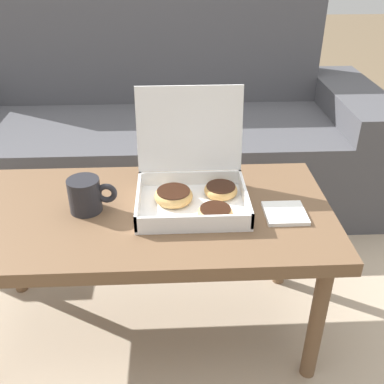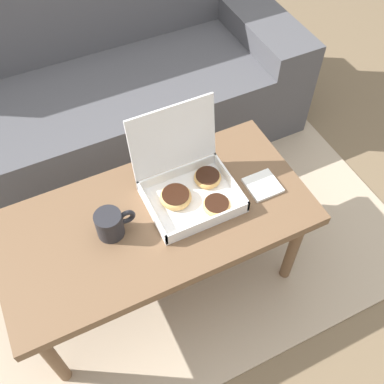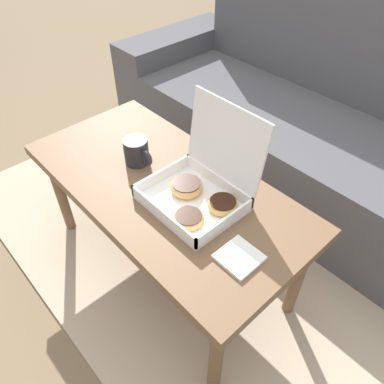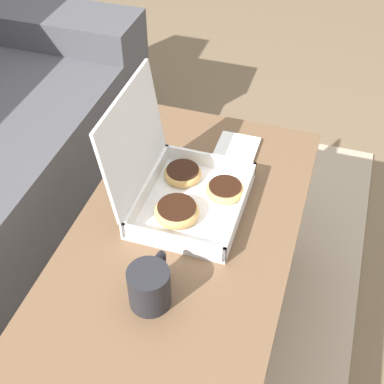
{
  "view_description": "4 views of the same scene",
  "coord_description": "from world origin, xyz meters",
  "px_view_note": "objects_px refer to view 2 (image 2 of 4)",
  "views": [
    {
      "loc": [
        0.09,
        -1.19,
        1.16
      ],
      "look_at": [
        0.14,
        -0.12,
        0.53
      ],
      "focal_mm": 42.0,
      "sensor_mm": 36.0,
      "label": 1
    },
    {
      "loc": [
        -0.26,
        -0.95,
        1.74
      ],
      "look_at": [
        0.14,
        -0.12,
        0.53
      ],
      "focal_mm": 42.0,
      "sensor_mm": 36.0,
      "label": 2
    },
    {
      "loc": [
        0.78,
        -0.71,
        1.34
      ],
      "look_at": [
        0.14,
        -0.12,
        0.53
      ],
      "focal_mm": 35.0,
      "sensor_mm": 36.0,
      "label": 3
    },
    {
      "loc": [
        -0.76,
        -0.4,
        1.43
      ],
      "look_at": [
        0.14,
        -0.12,
        0.53
      ],
      "focal_mm": 50.0,
      "sensor_mm": 36.0,
      "label": 4
    }
  ],
  "objects_px": {
    "couch": "(83,94)",
    "pastry_box": "(190,183)",
    "coffee_mug": "(111,224)",
    "coffee_table": "(156,225)"
  },
  "relations": [
    {
      "from": "couch",
      "to": "pastry_box",
      "type": "xyz_separation_m",
      "value": [
        0.15,
        -0.88,
        0.22
      ]
    },
    {
      "from": "couch",
      "to": "pastry_box",
      "type": "bearing_deg",
      "value": -80.25
    },
    {
      "from": "couch",
      "to": "coffee_mug",
      "type": "distance_m",
      "value": 0.95
    },
    {
      "from": "coffee_table",
      "to": "pastry_box",
      "type": "relative_size",
      "value": 3.47
    },
    {
      "from": "pastry_box",
      "to": "coffee_mug",
      "type": "bearing_deg",
      "value": -173.48
    },
    {
      "from": "couch",
      "to": "coffee_mug",
      "type": "xyz_separation_m",
      "value": [
        -0.15,
        -0.91,
        0.22
      ]
    },
    {
      "from": "couch",
      "to": "coffee_table",
      "type": "xyz_separation_m",
      "value": [
        0.0,
        -0.92,
        0.12
      ]
    },
    {
      "from": "couch",
      "to": "coffee_table",
      "type": "relative_size",
      "value": 1.94
    },
    {
      "from": "coffee_mug",
      "to": "couch",
      "type": "bearing_deg",
      "value": 80.59
    },
    {
      "from": "coffee_table",
      "to": "coffee_mug",
      "type": "distance_m",
      "value": 0.18
    }
  ]
}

